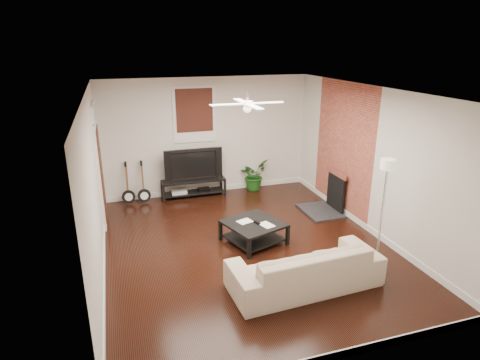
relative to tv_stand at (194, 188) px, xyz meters
name	(u,v)px	position (x,y,z in m)	size (l,w,h in m)	color
room	(247,173)	(0.42, -2.78, 1.19)	(5.01, 6.01, 2.81)	black
brick_accent	(343,149)	(2.91, -1.78, 1.19)	(0.02, 2.20, 2.80)	#A54235
fireplace	(328,192)	(2.62, -1.78, 0.25)	(0.80, 1.10, 0.92)	black
window_back	(194,115)	(0.12, 0.19, 1.74)	(1.00, 0.06, 1.30)	#3A140F
door_left	(100,164)	(-2.04, -0.88, 1.04)	(0.08, 1.00, 2.50)	white
tv_stand	(194,188)	(0.00, 0.00, 0.00)	(1.52, 0.41, 0.43)	black
tv	(192,164)	(0.00, 0.02, 0.61)	(1.37, 0.18, 0.79)	black
coffee_table	(254,232)	(0.60, -2.68, -0.01)	(0.95, 0.95, 0.40)	black
sofa	(305,266)	(0.86, -4.27, 0.12)	(2.32, 0.91, 0.68)	#C4AD93
floor_lamp	(382,216)	(2.21, -4.17, 0.73)	(0.31, 0.31, 1.89)	silver
potted_plant	(254,175)	(1.55, 0.04, 0.17)	(0.68, 0.59, 0.76)	#195117
guitar_left	(127,184)	(-1.52, -0.03, 0.28)	(0.30, 0.21, 0.98)	black
guitar_right	(143,183)	(-1.17, -0.06, 0.28)	(0.30, 0.21, 0.98)	black
ceiling_fan	(247,104)	(0.42, -2.78, 2.39)	(1.24, 1.24, 0.32)	white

